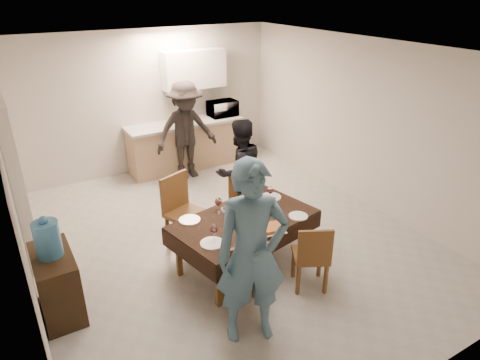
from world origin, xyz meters
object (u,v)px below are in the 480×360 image
object	(u,v)px
water_pitcher	(270,207)
person_kitchen	(186,131)
person_far	(240,171)
water_jug	(47,239)
dining_table	(244,221)
console	(57,284)
microwave	(223,108)
savoury_tart	(268,229)
person_near	(252,255)
wine_bottle	(239,206)

from	to	relation	value
water_pitcher	person_kitchen	xyz separation A→B (m)	(0.17, 2.95, 0.12)
person_far	water_jug	bearing A→B (deg)	11.70
dining_table	console	xyz separation A→B (m)	(-2.18, 0.28, -0.28)
microwave	console	bearing A→B (deg)	39.66
savoury_tart	person_near	size ratio (longest dim) A/B	0.19
savoury_tart	person_far	distance (m)	1.50
water_pitcher	console	bearing A→B (deg)	172.55
console	person_kitchen	bearing A→B (deg)	44.05
console	microwave	world-z (taller)	microwave
wine_bottle	dining_table	bearing A→B (deg)	-45.00
person_kitchen	wine_bottle	bearing A→B (deg)	-101.41
wine_bottle	person_far	bearing A→B (deg)	59.04
microwave	dining_table	bearing A→B (deg)	65.61
dining_table	console	distance (m)	2.22
person_near	water_jug	bearing A→B (deg)	160.39
dining_table	wine_bottle	xyz separation A→B (m)	(-0.05, 0.05, 0.20)
savoury_tart	person_far	bearing A→B (deg)	72.53
dining_table	savoury_tart	xyz separation A→B (m)	(0.10, -0.38, 0.05)
person_kitchen	savoury_tart	bearing A→B (deg)	-97.38
dining_table	water_jug	size ratio (longest dim) A/B	4.88
console	person_far	world-z (taller)	person_far
savoury_tart	microwave	bearing A→B (deg)	69.18
water_jug	person_near	bearing A→B (deg)	-39.20
savoury_tart	microwave	xyz separation A→B (m)	(1.42, 3.73, 0.36)
person_near	person_kitchen	distance (m)	4.09
water_jug	savoury_tart	world-z (taller)	water_jug
water_pitcher	person_near	size ratio (longest dim) A/B	0.10
person_kitchen	dining_table	bearing A→B (deg)	-100.26
console	person_near	size ratio (longest dim) A/B	0.41
console	savoury_tart	size ratio (longest dim) A/B	2.17
person_near	wine_bottle	bearing A→B (deg)	85.15
dining_table	water_jug	bearing A→B (deg)	160.78
console	person_far	distance (m)	2.87
console	microwave	xyz separation A→B (m)	(3.70, 3.07, 0.69)
water_jug	person_near	distance (m)	2.11
dining_table	microwave	size ratio (longest dim) A/B	3.47
dining_table	water_jug	world-z (taller)	water_jug
microwave	person_kitchen	world-z (taller)	person_kitchen
dining_table	savoury_tart	world-z (taller)	savoury_tart
water_pitcher	person_far	xyz separation A→B (m)	(0.20, 1.10, 0.02)
console	person_kitchen	distance (m)	3.80
console	water_pitcher	bearing A→B (deg)	-7.45
microwave	person_far	xyz separation A→B (m)	(-0.97, -2.30, -0.27)
person_far	microwave	bearing A→B (deg)	-116.86
savoury_tart	person_kitchen	size ratio (longest dim) A/B	0.21
console	water_pitcher	world-z (taller)	water_pitcher
person_near	person_kitchen	world-z (taller)	person_near
water_jug	water_pitcher	world-z (taller)	water_jug
console	microwave	size ratio (longest dim) A/B	1.45
water_jug	savoury_tart	size ratio (longest dim) A/B	1.06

